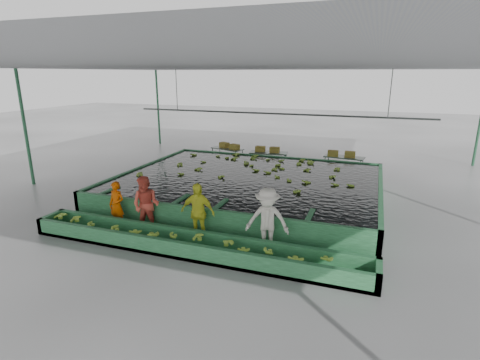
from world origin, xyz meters
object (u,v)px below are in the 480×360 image
(worker_c, at_px, (198,212))
(packing_table_left, at_px, (227,155))
(sorting_trough, at_px, (190,244))
(packing_table_mid, at_px, (269,160))
(worker_a, at_px, (117,205))
(box_stack_mid, at_px, (267,152))
(worker_b, at_px, (146,205))
(worker_d, at_px, (267,220))
(box_stack_left, at_px, (229,148))
(box_stack_right, at_px, (341,157))
(packing_table_right, at_px, (344,165))
(flotation_tank, at_px, (248,187))

(worker_c, height_order, packing_table_left, worker_c)
(sorting_trough, bearing_deg, packing_table_mid, 92.96)
(worker_a, height_order, box_stack_mid, worker_a)
(worker_b, distance_m, box_stack_mid, 9.25)
(packing_table_mid, distance_m, box_stack_mid, 0.45)
(worker_d, relative_size, packing_table_left, 1.03)
(packing_table_mid, distance_m, box_stack_left, 2.47)
(sorting_trough, bearing_deg, worker_c, 99.39)
(box_stack_left, distance_m, box_stack_right, 6.02)
(worker_b, xyz_separation_m, packing_table_left, (-1.14, 9.64, -0.50))
(packing_table_right, bearing_deg, box_stack_mid, -175.93)
(packing_table_mid, bearing_deg, worker_d, -74.68)
(packing_table_mid, relative_size, packing_table_right, 1.02)
(flotation_tank, xyz_separation_m, worker_a, (-2.99, -4.30, 0.32))
(worker_c, height_order, box_stack_right, worker_c)
(worker_b, bearing_deg, flotation_tank, 59.07)
(packing_table_right, xyz_separation_m, box_stack_left, (-6.15, 0.19, 0.39))
(flotation_tank, height_order, worker_b, worker_b)
(worker_c, distance_m, worker_d, 2.12)
(packing_table_mid, bearing_deg, box_stack_mid, 147.09)
(packing_table_left, relative_size, packing_table_right, 0.95)
(worker_b, distance_m, packing_table_mid, 9.22)
(packing_table_left, bearing_deg, worker_c, -73.29)
(packing_table_right, height_order, box_stack_left, box_stack_left)
(flotation_tank, xyz_separation_m, worker_b, (-1.89, -4.30, 0.45))
(worker_b, relative_size, packing_table_right, 0.96)
(packing_table_mid, xyz_separation_m, packing_table_right, (3.76, 0.33, -0.01))
(worker_c, xyz_separation_m, box_stack_right, (3.24, 9.35, -0.03))
(worker_a, relative_size, box_stack_right, 1.17)
(worker_d, height_order, box_stack_left, worker_d)
(flotation_tank, bearing_deg, sorting_trough, -90.00)
(flotation_tank, distance_m, worker_b, 4.72)
(flotation_tank, relative_size, box_stack_right, 7.64)
(sorting_trough, height_order, worker_d, worker_d)
(sorting_trough, distance_m, packing_table_left, 10.87)
(worker_a, xyz_separation_m, worker_c, (2.86, -0.00, 0.12))
(worker_c, height_order, box_stack_mid, worker_c)
(packing_table_left, bearing_deg, worker_d, -62.55)
(worker_b, relative_size, packing_table_left, 1.00)
(sorting_trough, xyz_separation_m, packing_table_left, (-3.03, 10.44, 0.16))
(worker_a, relative_size, packing_table_left, 0.85)
(worker_c, xyz_separation_m, box_stack_mid, (-0.47, 9.16, -0.01))
(packing_table_left, relative_size, box_stack_right, 1.38)
(sorting_trough, bearing_deg, box_stack_left, 105.54)
(flotation_tank, relative_size, packing_table_right, 5.29)
(worker_b, height_order, packing_table_left, worker_b)
(worker_a, bearing_deg, worker_d, 5.21)
(packing_table_left, xyz_separation_m, box_stack_right, (6.14, -0.29, 0.45))
(worker_c, bearing_deg, flotation_tank, 85.72)
(box_stack_left, xyz_separation_m, box_stack_mid, (2.30, -0.46, 0.06))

